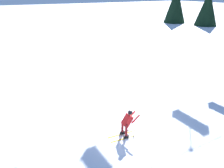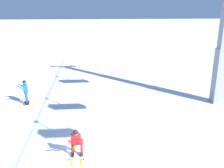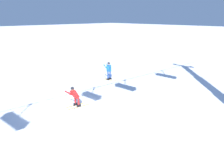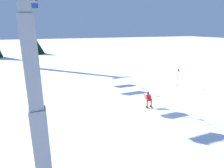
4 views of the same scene
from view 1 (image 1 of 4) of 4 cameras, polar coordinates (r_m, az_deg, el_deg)
The scene contains 2 objects.
ground_plane at distance 13.54m, azimuth 5.11°, elevation -10.86°, with size 260.00×260.00×0.00m, color white.
skier_carving_main at distance 12.55m, azimuth 3.75°, elevation -9.09°, with size 1.81×0.73×1.61m.
Camera 1 is at (-6.71, -9.23, 7.29)m, focal length 37.66 mm.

